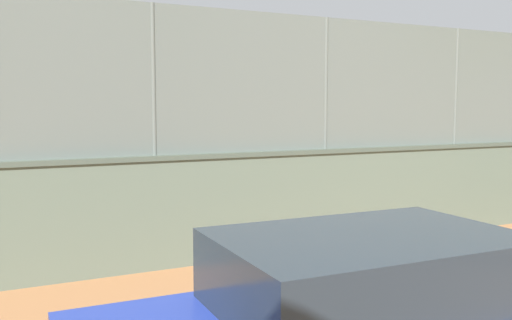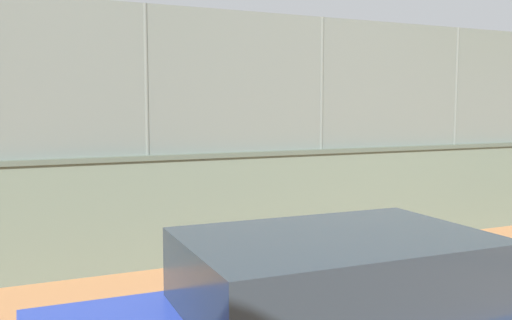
# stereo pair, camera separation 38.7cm
# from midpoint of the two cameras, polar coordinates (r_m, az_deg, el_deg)

# --- Properties ---
(ground_plane) EXTENTS (260.00, 260.00, 0.00)m
(ground_plane) POSITION_cam_midpoint_polar(r_m,az_deg,el_deg) (18.85, -8.04, -2.53)
(ground_plane) COLOR #A36B42
(perimeter_wall) EXTENTS (22.87, 1.15, 1.83)m
(perimeter_wall) POSITION_cam_midpoint_polar(r_m,az_deg,el_deg) (9.63, -0.46, -4.53)
(perimeter_wall) COLOR slate
(perimeter_wall) RESTS_ON ground_plane
(fence_panel_on_wall) EXTENTS (22.47, 0.87, 2.37)m
(fence_panel_on_wall) POSITION_cam_midpoint_polar(r_m,az_deg,el_deg) (9.49, -0.47, 7.99)
(fence_panel_on_wall) COLOR slate
(fence_panel_on_wall) RESTS_ON perimeter_wall
(player_near_wall_returning) EXTENTS (1.20, 0.77, 1.73)m
(player_near_wall_returning) POSITION_cam_midpoint_polar(r_m,az_deg,el_deg) (13.24, 1.78, -1.34)
(player_near_wall_returning) COLOR #B2B2B2
(player_near_wall_returning) RESTS_ON ground_plane
(player_foreground_swinging) EXTENTS (0.82, 0.70, 1.52)m
(player_foreground_swinging) POSITION_cam_midpoint_polar(r_m,az_deg,el_deg) (15.09, -11.52, -1.15)
(player_foreground_swinging) COLOR #591919
(player_foreground_swinging) RESTS_ON ground_plane
(player_crossing_court) EXTENTS (1.25, 0.74, 1.71)m
(player_crossing_court) POSITION_cam_midpoint_polar(r_m,az_deg,el_deg) (16.19, 11.31, -0.27)
(player_crossing_court) COLOR navy
(player_crossing_court) RESTS_ON ground_plane
(sports_ball) EXTENTS (0.09, 0.09, 0.09)m
(sports_ball) POSITION_cam_midpoint_polar(r_m,az_deg,el_deg) (12.55, 4.14, 0.01)
(sports_ball) COLOR #3399D8
(spare_ball_by_wall) EXTENTS (0.12, 0.12, 0.12)m
(spare_ball_by_wall) POSITION_cam_midpoint_polar(r_m,az_deg,el_deg) (15.45, 24.70, -4.50)
(spare_ball_by_wall) COLOR yellow
(spare_ball_by_wall) RESTS_ON ground_plane
(courtside_bench) EXTENTS (1.61, 0.44, 0.87)m
(courtside_bench) POSITION_cam_midpoint_polar(r_m,az_deg,el_deg) (11.22, -5.38, -5.52)
(courtside_bench) COLOR #4C6B4C
(courtside_bench) RESTS_ON ground_plane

